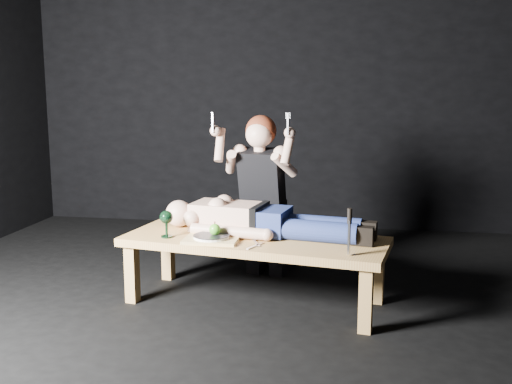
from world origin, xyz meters
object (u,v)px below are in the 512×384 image
kneeling_woman (265,194)px  serving_tray (211,240)px  table (255,270)px  carving_knife (349,232)px  goblet (166,224)px  lying_man (267,217)px

kneeling_woman → serving_tray: bearing=-97.7°
table → carving_knife: (0.62, -0.32, 0.37)m
carving_knife → table: bearing=161.8°
table → carving_knife: size_ratio=6.09×
goblet → carving_knife: bearing=-11.0°
lying_man → carving_knife: bearing=-28.5°
goblet → table: bearing=8.8°
lying_man → carving_knife: 0.70m
table → kneeling_woman: 0.72m
kneeling_woman → carving_knife: size_ratio=4.45×
table → kneeling_woman: size_ratio=1.37×
serving_tray → goblet: goblet is taller
kneeling_woman → table: bearing=-77.4°
serving_tray → carving_knife: (0.89, -0.19, 0.13)m
kneeling_woman → goblet: kneeling_woman is taller
carving_knife → kneeling_woman: bearing=134.5°
kneeling_woman → goblet: (-0.56, -0.68, -0.10)m
lying_man → kneeling_woman: size_ratio=1.26×
table → kneeling_woman: bearing=101.6°
serving_tray → kneeling_woman: bearing=72.0°
kneeling_woman → serving_tray: 0.79m
table → goblet: 0.67m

